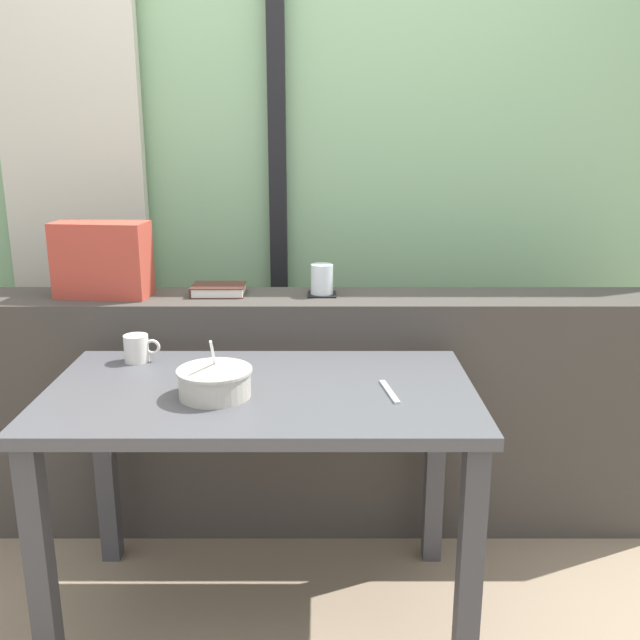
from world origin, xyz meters
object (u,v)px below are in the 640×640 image
(soup_bowl, at_px, (218,382))
(ceramic_mug, at_px, (140,348))
(fork_utensil, at_px, (393,392))
(coaster_square, at_px, (325,294))
(juice_glass, at_px, (325,280))
(throw_pillow, at_px, (106,259))
(closed_book, at_px, (221,289))
(breakfast_table, at_px, (265,425))

(soup_bowl, bearing_deg, ceramic_mug, 133.96)
(fork_utensil, bearing_deg, soup_bowl, 174.00)
(coaster_square, bearing_deg, fork_utensil, -72.87)
(ceramic_mug, bearing_deg, coaster_square, 29.87)
(juice_glass, xyz_separation_m, ceramic_mug, (-0.58, -0.33, -0.15))
(throw_pillow, bearing_deg, closed_book, 4.14)
(throw_pillow, height_order, soup_bowl, throw_pillow)
(coaster_square, distance_m, soup_bowl, 0.70)
(coaster_square, relative_size, throw_pillow, 0.31)
(soup_bowl, bearing_deg, juice_glass, 64.99)
(juice_glass, height_order, soup_bowl, juice_glass)
(breakfast_table, relative_size, coaster_square, 12.03)
(throw_pillow, relative_size, ceramic_mug, 2.83)
(breakfast_table, distance_m, ceramic_mug, 0.49)
(soup_bowl, relative_size, fork_utensil, 1.20)
(soup_bowl, bearing_deg, throw_pillow, 127.64)
(throw_pillow, xyz_separation_m, fork_utensil, (0.94, -0.58, -0.26))
(breakfast_table, bearing_deg, coaster_square, 72.82)
(closed_book, relative_size, soup_bowl, 0.92)
(coaster_square, xyz_separation_m, closed_book, (-0.37, 0.01, 0.01))
(closed_book, distance_m, fork_utensil, 0.84)
(throw_pillow, bearing_deg, soup_bowl, -52.36)
(juice_glass, bearing_deg, fork_utensil, -72.87)
(coaster_square, xyz_separation_m, throw_pillow, (-0.76, -0.02, 0.13))
(throw_pillow, distance_m, soup_bowl, 0.80)
(coaster_square, bearing_deg, ceramic_mug, -150.13)
(coaster_square, xyz_separation_m, ceramic_mug, (-0.58, -0.33, -0.09))
(soup_bowl, bearing_deg, breakfast_table, 28.36)
(throw_pillow, relative_size, soup_bowl, 1.56)
(breakfast_table, relative_size, closed_book, 6.41)
(juice_glass, relative_size, fork_utensil, 0.62)
(soup_bowl, distance_m, ceramic_mug, 0.41)
(breakfast_table, xyz_separation_m, juice_glass, (0.17, 0.56, 0.30))
(breakfast_table, bearing_deg, ceramic_mug, 150.16)
(closed_book, bearing_deg, juice_glass, -1.48)
(fork_utensil, bearing_deg, closed_book, 123.12)
(throw_pillow, height_order, fork_utensil, throw_pillow)
(closed_book, height_order, soup_bowl, closed_book)
(soup_bowl, height_order, ceramic_mug, soup_bowl)
(coaster_square, xyz_separation_m, juice_glass, (0.00, 0.00, 0.05))
(breakfast_table, distance_m, coaster_square, 0.64)
(coaster_square, height_order, fork_utensil, coaster_square)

